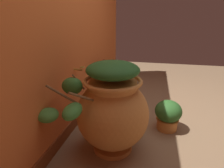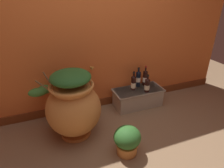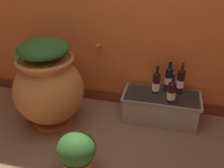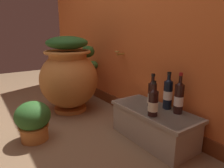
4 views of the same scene
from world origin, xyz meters
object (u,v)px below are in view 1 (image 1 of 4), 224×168
terracotta_urn (112,109)px  wine_bottle_back (104,72)px  potted_shrub (168,114)px  wine_bottle_middle (104,78)px  wine_bottle_right (101,74)px  wine_bottle_left (116,76)px

terracotta_urn → wine_bottle_back: (1.27, 0.42, -0.01)m
wine_bottle_back → potted_shrub: (-0.77, -0.98, -0.24)m
wine_bottle_middle → potted_shrub: (-0.53, -0.92, -0.22)m
potted_shrub → wine_bottle_right: bearing=56.8°
wine_bottle_right → wine_bottle_back: wine_bottle_back is taller
wine_bottle_right → wine_bottle_middle: bearing=-150.0°
wine_bottle_middle → potted_shrub: bearing=-119.9°
wine_bottle_middle → wine_bottle_right: bearing=30.0°
wine_bottle_left → potted_shrub: bearing=-131.8°
potted_shrub → wine_bottle_left: bearing=48.2°
wine_bottle_middle → wine_bottle_back: size_ratio=0.88×
wine_bottle_back → wine_bottle_right: bearing=176.0°
wine_bottle_middle → wine_bottle_back: bearing=14.0°
terracotta_urn → wine_bottle_right: terracotta_urn is taller
terracotta_urn → wine_bottle_middle: 1.09m
wine_bottle_right → terracotta_urn: bearing=-159.6°
wine_bottle_right → wine_bottle_back: bearing=-4.0°
terracotta_urn → wine_bottle_right: 1.22m
wine_bottle_middle → wine_bottle_right: (0.12, 0.07, 0.03)m
terracotta_urn → wine_bottle_back: 1.34m
terracotta_urn → wine_bottle_middle: bearing=19.2°
terracotta_urn → wine_bottle_right: (1.15, 0.43, -0.01)m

